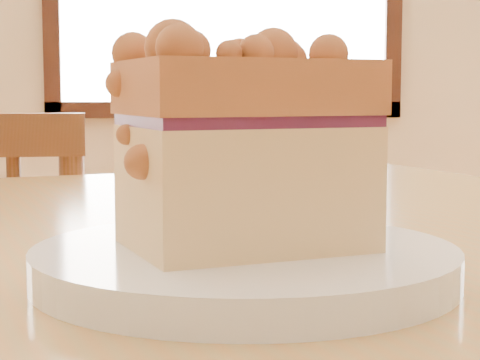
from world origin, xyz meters
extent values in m
cube|color=black|center=(0.30, 3.97, 0.76)|extent=(1.76, 0.06, 0.08)
cylinder|color=brown|center=(-0.09, 0.91, 0.60)|extent=(0.03, 0.03, 0.41)
cylinder|color=brown|center=(-0.16, 0.90, 0.59)|extent=(0.02, 0.02, 0.36)
cylinder|color=white|center=(0.08, 0.25, 0.76)|extent=(0.21, 0.21, 0.02)
cylinder|color=white|center=(0.08, 0.25, 0.75)|extent=(0.14, 0.14, 0.01)
cube|color=#D8B27A|center=(0.08, 0.25, 0.80)|extent=(0.13, 0.11, 0.06)
cube|color=#48142F|center=(0.08, 0.25, 0.83)|extent=(0.13, 0.11, 0.01)
cube|color=#9A5830|center=(0.08, 0.25, 0.84)|extent=(0.13, 0.11, 0.03)
sphere|color=#9A5830|center=(0.04, 0.23, 0.86)|extent=(0.02, 0.02, 0.02)
sphere|color=#9A5830|center=(0.06, 0.23, 0.86)|extent=(0.02, 0.02, 0.02)
sphere|color=#9A5830|center=(0.09, 0.28, 0.86)|extent=(0.02, 0.02, 0.02)
sphere|color=#9A5830|center=(0.04, 0.27, 0.86)|extent=(0.03, 0.03, 0.03)
sphere|color=#9A5830|center=(0.06, 0.26, 0.86)|extent=(0.02, 0.02, 0.02)
sphere|color=#9A5830|center=(0.06, 0.27, 0.86)|extent=(0.03, 0.03, 0.03)
sphere|color=#9A5830|center=(0.10, 0.25, 0.86)|extent=(0.02, 0.02, 0.02)
sphere|color=#9A5830|center=(0.08, 0.26, 0.86)|extent=(0.02, 0.02, 0.02)
sphere|color=#9A5830|center=(0.06, 0.24, 0.86)|extent=(0.03, 0.03, 0.03)
sphere|color=#9A5830|center=(0.06, 0.24, 0.86)|extent=(0.02, 0.02, 0.02)
sphere|color=#9A5830|center=(0.05, 0.23, 0.86)|extent=(0.02, 0.02, 0.02)
sphere|color=#9A5830|center=(0.05, 0.22, 0.86)|extent=(0.01, 0.01, 0.01)
sphere|color=#9A5830|center=(0.07, 0.28, 0.86)|extent=(0.02, 0.02, 0.02)
sphere|color=#9A5830|center=(0.09, 0.25, 0.86)|extent=(0.01, 0.01, 0.01)
sphere|color=#9A5830|center=(0.02, 0.23, 0.82)|extent=(0.01, 0.01, 0.01)
sphere|color=#9A5830|center=(0.02, 0.25, 0.84)|extent=(0.02, 0.02, 0.02)
sphere|color=#9A5830|center=(0.02, 0.23, 0.85)|extent=(0.01, 0.01, 0.01)
camera|label=1|loc=(0.04, -0.15, 0.84)|focal=62.00mm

